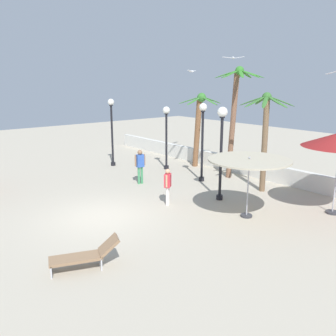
{
  "coord_description": "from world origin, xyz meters",
  "views": [
    {
      "loc": [
        11.56,
        -6.22,
        5.04
      ],
      "look_at": [
        0.0,
        3.21,
        1.4
      ],
      "focal_mm": 38.67,
      "sensor_mm": 36.0,
      "label": 1
    }
  ],
  "objects_px": {
    "lamp_post_2": "(112,125)",
    "lamp_post_3": "(203,132)",
    "palm_tree_0": "(265,128)",
    "guest_1": "(168,183)",
    "palm_tree_2": "(199,121)",
    "lamp_post_0": "(166,128)",
    "patio_umbrella_2": "(249,162)",
    "seagull_1": "(191,71)",
    "seagull_0": "(233,58)",
    "palm_tree_1": "(235,109)",
    "guest_0": "(140,163)",
    "lamp_post_1": "(222,138)",
    "lounge_chair_0": "(85,256)"
  },
  "relations": [
    {
      "from": "palm_tree_0",
      "to": "palm_tree_1",
      "type": "distance_m",
      "value": 2.54
    },
    {
      "from": "patio_umbrella_2",
      "to": "seagull_1",
      "type": "bearing_deg",
      "value": 147.7
    },
    {
      "from": "palm_tree_0",
      "to": "seagull_1",
      "type": "xyz_separation_m",
      "value": [
        -8.36,
        3.18,
        2.67
      ]
    },
    {
      "from": "palm_tree_2",
      "to": "seagull_0",
      "type": "xyz_separation_m",
      "value": [
        1.24,
        1.36,
        3.53
      ]
    },
    {
      "from": "lamp_post_1",
      "to": "guest_0",
      "type": "xyz_separation_m",
      "value": [
        -4.18,
        -1.24,
        -1.64
      ]
    },
    {
      "from": "palm_tree_2",
      "to": "seagull_0",
      "type": "relative_size",
      "value": 4.36
    },
    {
      "from": "patio_umbrella_2",
      "to": "seagull_1",
      "type": "xyz_separation_m",
      "value": [
        -10.03,
        6.34,
        3.47
      ]
    },
    {
      "from": "guest_1",
      "to": "palm_tree_2",
      "type": "bearing_deg",
      "value": 125.9
    },
    {
      "from": "palm_tree_0",
      "to": "guest_0",
      "type": "relative_size",
      "value": 2.63
    },
    {
      "from": "palm_tree_2",
      "to": "lounge_chair_0",
      "type": "height_order",
      "value": "palm_tree_2"
    },
    {
      "from": "lamp_post_2",
      "to": "seagull_1",
      "type": "relative_size",
      "value": 3.89
    },
    {
      "from": "lamp_post_1",
      "to": "lamp_post_3",
      "type": "xyz_separation_m",
      "value": [
        -2.62,
        1.48,
        -0.17
      ]
    },
    {
      "from": "seagull_0",
      "to": "lamp_post_0",
      "type": "bearing_deg",
      "value": -122.08
    },
    {
      "from": "lounge_chair_0",
      "to": "palm_tree_0",
      "type": "bearing_deg",
      "value": 98.04
    },
    {
      "from": "lamp_post_2",
      "to": "lamp_post_3",
      "type": "distance_m",
      "value": 6.09
    },
    {
      "from": "guest_0",
      "to": "seagull_0",
      "type": "bearing_deg",
      "value": 85.99
    },
    {
      "from": "lamp_post_0",
      "to": "seagull_0",
      "type": "height_order",
      "value": "seagull_0"
    },
    {
      "from": "palm_tree_1",
      "to": "guest_0",
      "type": "distance_m",
      "value": 5.5
    },
    {
      "from": "palm_tree_0",
      "to": "palm_tree_2",
      "type": "xyz_separation_m",
      "value": [
        -5.36,
        1.03,
        -0.23
      ]
    },
    {
      "from": "guest_0",
      "to": "guest_1",
      "type": "height_order",
      "value": "guest_0"
    },
    {
      "from": "palm_tree_0",
      "to": "guest_1",
      "type": "height_order",
      "value": "palm_tree_0"
    },
    {
      "from": "lamp_post_1",
      "to": "lamp_post_3",
      "type": "bearing_deg",
      "value": 150.57
    },
    {
      "from": "lamp_post_2",
      "to": "lamp_post_3",
      "type": "height_order",
      "value": "lamp_post_2"
    },
    {
      "from": "lamp_post_1",
      "to": "lamp_post_2",
      "type": "relative_size",
      "value": 1.0
    },
    {
      "from": "lamp_post_1",
      "to": "palm_tree_1",
      "type": "bearing_deg",
      "value": 122.78
    },
    {
      "from": "patio_umbrella_2",
      "to": "palm_tree_0",
      "type": "xyz_separation_m",
      "value": [
        -1.67,
        3.16,
        0.8
      ]
    },
    {
      "from": "patio_umbrella_2",
      "to": "lamp_post_0",
      "type": "height_order",
      "value": "lamp_post_0"
    },
    {
      "from": "guest_0",
      "to": "palm_tree_1",
      "type": "bearing_deg",
      "value": 63.3
    },
    {
      "from": "patio_umbrella_2",
      "to": "lamp_post_2",
      "type": "height_order",
      "value": "lamp_post_2"
    },
    {
      "from": "lamp_post_1",
      "to": "lamp_post_2",
      "type": "bearing_deg",
      "value": -178.27
    },
    {
      "from": "lamp_post_3",
      "to": "guest_0",
      "type": "xyz_separation_m",
      "value": [
        -1.56,
        -2.72,
        -1.47
      ]
    },
    {
      "from": "guest_1",
      "to": "palm_tree_0",
      "type": "bearing_deg",
      "value": 74.71
    },
    {
      "from": "lamp_post_1",
      "to": "lamp_post_3",
      "type": "relative_size",
      "value": 1.01
    },
    {
      "from": "palm_tree_2",
      "to": "lamp_post_0",
      "type": "height_order",
      "value": "palm_tree_2"
    },
    {
      "from": "palm_tree_0",
      "to": "lamp_post_1",
      "type": "xyz_separation_m",
      "value": [
        -0.37,
        -2.46,
        -0.26
      ]
    },
    {
      "from": "lamp_post_0",
      "to": "palm_tree_1",
      "type": "bearing_deg",
      "value": 20.73
    },
    {
      "from": "palm_tree_1",
      "to": "guest_0",
      "type": "xyz_separation_m",
      "value": [
        -2.18,
        -4.34,
        -2.58
      ]
    },
    {
      "from": "palm_tree_2",
      "to": "seagull_1",
      "type": "relative_size",
      "value": 4.24
    },
    {
      "from": "lamp_post_2",
      "to": "lamp_post_1",
      "type": "bearing_deg",
      "value": 1.73
    },
    {
      "from": "lamp_post_0",
      "to": "guest_0",
      "type": "bearing_deg",
      "value": -61.98
    },
    {
      "from": "lamp_post_0",
      "to": "seagull_0",
      "type": "distance_m",
      "value": 5.37
    },
    {
      "from": "palm_tree_0",
      "to": "palm_tree_2",
      "type": "height_order",
      "value": "palm_tree_0"
    },
    {
      "from": "patio_umbrella_2",
      "to": "seagull_0",
      "type": "xyz_separation_m",
      "value": [
        -5.79,
        5.55,
        4.1
      ]
    },
    {
      "from": "palm_tree_0",
      "to": "seagull_0",
      "type": "relative_size",
      "value": 4.54
    },
    {
      "from": "patio_umbrella_2",
      "to": "lamp_post_1",
      "type": "relative_size",
      "value": 0.76
    },
    {
      "from": "lounge_chair_0",
      "to": "seagull_0",
      "type": "height_order",
      "value": "seagull_0"
    },
    {
      "from": "lamp_post_1",
      "to": "lounge_chair_0",
      "type": "height_order",
      "value": "lamp_post_1"
    },
    {
      "from": "seagull_0",
      "to": "palm_tree_1",
      "type": "bearing_deg",
      "value": -44.89
    },
    {
      "from": "palm_tree_0",
      "to": "lamp_post_3",
      "type": "height_order",
      "value": "palm_tree_0"
    },
    {
      "from": "lamp_post_0",
      "to": "seagull_1",
      "type": "height_order",
      "value": "seagull_1"
    }
  ]
}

